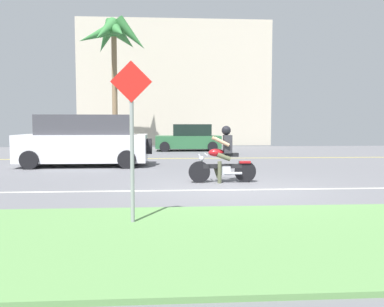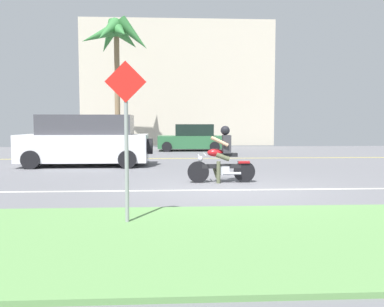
{
  "view_description": "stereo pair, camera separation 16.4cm",
  "coord_description": "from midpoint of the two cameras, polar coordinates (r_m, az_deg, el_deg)",
  "views": [
    {
      "loc": [
        -1.58,
        -9.39,
        1.57
      ],
      "look_at": [
        -0.71,
        3.43,
        0.61
      ],
      "focal_mm": 37.67,
      "sensor_mm": 36.0,
      "label": 1
    },
    {
      "loc": [
        -1.42,
        -9.4,
        1.57
      ],
      "look_at": [
        -0.71,
        3.43,
        0.61
      ],
      "focal_mm": 37.67,
      "sensor_mm": 36.0,
      "label": 2
    }
  ],
  "objects": [
    {
      "name": "lane_line_far",
      "position": [
        18.13,
        0.86,
        -0.67
      ],
      "size": [
        50.4,
        0.12,
        0.01
      ],
      "primitive_type": "cube",
      "color": "yellow",
      "rests_on": "ground"
    },
    {
      "name": "suv_nearby",
      "position": [
        15.33,
        -15.25,
        1.68
      ],
      "size": [
        4.8,
        2.12,
        1.88
      ],
      "color": "silver",
      "rests_on": "ground"
    },
    {
      "name": "parked_car_0",
      "position": [
        21.61,
        -16.12,
        1.75
      ],
      "size": [
        3.9,
        2.08,
        1.44
      ],
      "color": "white",
      "rests_on": "ground"
    },
    {
      "name": "motorcyclist",
      "position": [
        10.69,
        3.99,
        -0.73
      ],
      "size": [
        1.8,
        0.59,
        1.51
      ],
      "color": "black",
      "rests_on": "ground"
    },
    {
      "name": "parked_car_1",
      "position": [
        23.18,
        -0.62,
        2.16
      ],
      "size": [
        3.71,
        1.97,
        1.53
      ],
      "color": "#2D663D",
      "rests_on": "ground"
    },
    {
      "name": "street_sign",
      "position": [
        6.15,
        -9.29,
        3.82
      ],
      "size": [
        0.62,
        0.06,
        2.5
      ],
      "color": "gray",
      "rests_on": "ground"
    },
    {
      "name": "lane_line_near",
      "position": [
        9.58,
        5.18,
        -5.14
      ],
      "size": [
        50.4,
        0.12,
        0.01
      ],
      "primitive_type": "cube",
      "color": "silver",
      "rests_on": "ground"
    },
    {
      "name": "building_far",
      "position": [
        30.54,
        -2.63,
        9.63
      ],
      "size": [
        13.67,
        4.0,
        8.84
      ],
      "primitive_type": "cube",
      "color": "beige",
      "rests_on": "ground"
    },
    {
      "name": "ground",
      "position": [
        12.59,
        2.98,
        -2.98
      ],
      "size": [
        56.0,
        30.0,
        0.04
      ],
      "primitive_type": "cube",
      "color": "slate"
    },
    {
      "name": "palm_tree_0",
      "position": [
        24.85,
        -11.23,
        15.7
      ],
      "size": [
        4.29,
        4.29,
        7.82
      ],
      "color": "#846B4C",
      "rests_on": "ground"
    },
    {
      "name": "grass_median",
      "position": [
        5.71,
        11.69,
        -11.43
      ],
      "size": [
        56.0,
        3.8,
        0.06
      ],
      "primitive_type": "cube",
      "color": "#5B8C4C",
      "rests_on": "ground"
    }
  ]
}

